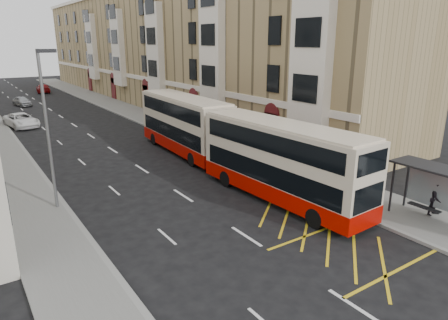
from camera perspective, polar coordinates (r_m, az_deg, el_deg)
ground at (r=15.88m, az=12.29°, el=-16.16°), size 200.00×200.00×0.00m
pavement_right at (r=43.73m, az=-9.12°, el=5.35°), size 4.00×120.00×0.15m
kerb_right at (r=42.95m, az=-11.54°, el=5.02°), size 0.25×120.00×0.15m
kerb_left at (r=40.07m, az=-27.54°, el=2.62°), size 0.25×120.00×0.15m
road_markings at (r=55.53m, az=-23.41°, el=6.51°), size 10.00×110.00×0.01m
terrace_right at (r=59.76m, az=-9.79°, el=15.51°), size 10.75×79.00×15.25m
bus_shelter at (r=21.20m, az=29.37°, el=-3.04°), size 1.65×4.25×2.70m
guard_railing at (r=23.20m, az=13.00°, el=-3.03°), size 0.06×6.56×1.01m
street_lamp_near at (r=21.63m, az=-23.90°, el=4.93°), size 0.93×0.18×8.00m
double_decker_front at (r=21.82m, az=8.19°, el=-0.26°), size 3.00×11.02×4.35m
double_decker_rear at (r=31.25m, az=-5.70°, el=5.06°), size 3.08×11.24×4.44m
pedestrian_mid at (r=22.45m, az=28.17°, el=-4.91°), size 0.90×0.74×1.72m
pedestrian_far at (r=24.34m, az=10.28°, el=-1.60°), size 1.01×0.49×1.68m
white_van at (r=45.89m, az=-26.98°, el=5.08°), size 3.24×5.42×1.41m
car_silver at (r=60.98m, az=-26.88°, el=7.49°), size 2.32×4.02×1.29m
car_red at (r=75.50m, az=-24.42°, el=9.30°), size 2.56×5.10×1.42m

